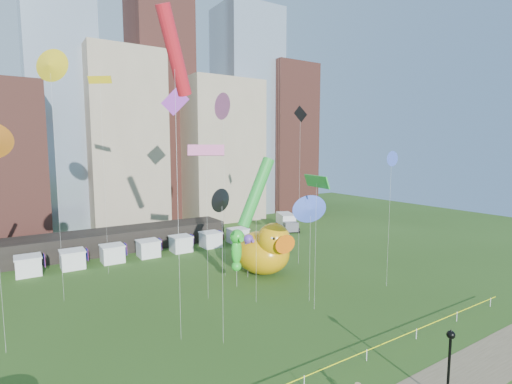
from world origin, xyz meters
TOP-DOWN VIEW (x-y plane):
  - skyline at (2.25, 61.06)m, footprint 101.00×23.00m
  - crane_right at (30.89, 64.00)m, footprint 23.00×1.00m
  - pavilion at (-4.00, 42.00)m, footprint 38.00×6.00m
  - vendor_tents at (1.02, 36.00)m, footprint 33.24×2.80m
  - caution_tape at (0.00, 0.00)m, footprint 50.00×0.06m
  - big_duck at (10.72, 20.36)m, footprint 6.67×8.87m
  - small_duck at (17.54, 26.93)m, footprint 4.30×4.87m
  - seahorse_green at (5.64, 18.42)m, footprint 1.76×2.13m
  - seahorse_purple at (8.43, 20.55)m, footprint 1.30×1.57m
  - lamppost at (6.34, -6.00)m, footprint 0.51×0.51m
  - box_truck at (29.09, 39.83)m, footprint 4.94×7.49m
  - kite_1 at (1.41, 17.16)m, footprint 3.44×2.21m
  - kite_2 at (-1.66, 8.09)m, footprint 1.68×1.17m
  - kite_3 at (8.87, 9.01)m, footprint 1.18×3.86m
  - kite_4 at (-5.62, 30.94)m, footprint 2.48×2.06m
  - kite_5 at (19.91, 9.23)m, footprint 1.67×0.52m
  - kite_7 at (4.12, 32.14)m, footprint 3.37×1.88m
  - kite_8 at (-4.29, 10.55)m, footprint 3.73×3.14m
  - kite_9 at (6.27, 22.43)m, footprint 0.66×3.13m
  - kite_10 at (17.08, 21.49)m, footprint 0.51×2.15m
  - kite_11 at (5.09, 13.60)m, footprint 4.12×1.20m
  - kite_12 at (-11.37, 24.60)m, footprint 1.94×2.82m
  - kite_13 at (9.85, 10.91)m, footprint 2.79×0.56m

SIDE VIEW (x-z plane):
  - caution_tape at x=0.00m, z-range 0.23..1.13m
  - vendor_tents at x=1.02m, z-range -0.09..2.31m
  - box_truck at x=29.09m, z-range 0.04..3.04m
  - small_duck at x=17.54m, z-range -0.14..3.28m
  - pavilion at x=-4.00m, z-range 0.00..3.20m
  - lamppost at x=6.34m, z-range 0.54..5.41m
  - big_duck at x=10.72m, z-range -0.28..6.50m
  - seahorse_purple at x=8.43m, z-range 1.19..6.50m
  - seahorse_green at x=5.64m, z-range 1.34..7.98m
  - kite_13 at x=9.85m, z-range 4.09..15.04m
  - kite_11 at x=5.09m, z-range 3.90..18.70m
  - kite_2 at x=-1.66m, z-range 5.34..17.90m
  - kite_3 at x=8.87m, z-range 5.95..19.08m
  - kite_5 at x=19.91m, z-range 6.79..22.13m
  - kite_1 at x=1.41m, z-range 7.38..23.38m
  - kite_10 at x=17.08m, z-range 8.81..29.97m
  - kite_9 at x=6.27m, z-range 9.46..31.51m
  - skyline at x=2.25m, z-range -12.56..55.44m
  - kite_7 at x=4.12m, z-range 9.71..33.53m
  - kite_8 at x=-4.29m, z-range 9.83..36.00m
  - kite_4 at x=-5.62m, z-range 11.37..35.45m
  - kite_12 at x=-11.37m, z-range 10.99..36.09m
  - crane_right at x=30.89m, z-range 8.90..84.90m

